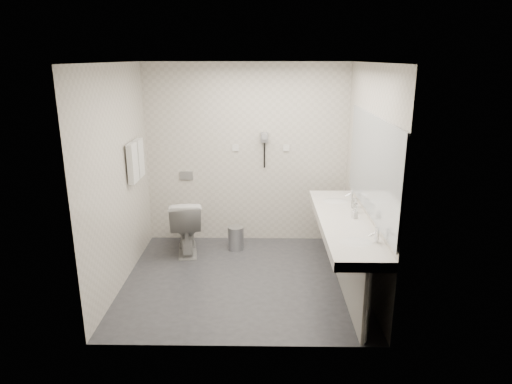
{
  "coord_description": "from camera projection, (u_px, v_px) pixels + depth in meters",
  "views": [
    {
      "loc": [
        0.23,
        -4.9,
        2.55
      ],
      "look_at": [
        0.15,
        0.15,
        1.05
      ],
      "focal_mm": 31.84,
      "sensor_mm": 36.0,
      "label": 1
    }
  ],
  "objects": [
    {
      "name": "towel_near",
      "position": [
        133.0,
        163.0,
        5.46
      ],
      "size": [
        0.07,
        0.24,
        0.48
      ],
      "primitive_type": "cube",
      "color": "silver",
      "rests_on": "towel_rail"
    },
    {
      "name": "toilet",
      "position": [
        186.0,
        225.0,
        6.11
      ],
      "size": [
        0.54,
        0.8,
        0.75
      ],
      "primitive_type": "imported",
      "rotation": [
        0.0,
        0.0,
        3.3
      ],
      "color": "silver",
      "rests_on": "floor"
    },
    {
      "name": "pedal_bin",
      "position": [
        236.0,
        238.0,
        6.24
      ],
      "size": [
        0.22,
        0.22,
        0.31
      ],
      "primitive_type": "cylinder",
      "rotation": [
        0.0,
        0.0,
        0.0
      ],
      "color": "#B2B5BA",
      "rests_on": "floor"
    },
    {
      "name": "dryer_barrel",
      "position": [
        265.0,
        136.0,
        6.13
      ],
      "size": [
        0.08,
        0.14,
        0.08
      ],
      "primitive_type": "cylinder",
      "rotation": [
        1.57,
        0.0,
        0.0
      ],
      "color": "gray",
      "rests_on": "dryer_cradle"
    },
    {
      "name": "wall_left",
      "position": [
        118.0,
        178.0,
        5.09
      ],
      "size": [
        0.0,
        2.6,
        2.6
      ],
      "primitive_type": "plane",
      "rotation": [
        1.57,
        0.0,
        1.57
      ],
      "color": "beige",
      "rests_on": "floor"
    },
    {
      "name": "dryer_cradle",
      "position": [
        265.0,
        137.0,
        6.21
      ],
      "size": [
        0.1,
        0.04,
        0.14
      ],
      "primitive_type": "cube",
      "color": "gray",
      "rests_on": "wall_back"
    },
    {
      "name": "wall_right",
      "position": [
        368.0,
        179.0,
        5.05
      ],
      "size": [
        0.0,
        2.6,
        2.6
      ],
      "primitive_type": "plane",
      "rotation": [
        1.57,
        0.0,
        -1.57
      ],
      "color": "beige",
      "rests_on": "floor"
    },
    {
      "name": "floor",
      "position": [
        243.0,
        280.0,
        5.42
      ],
      "size": [
        2.8,
        2.8,
        0.0
      ],
      "primitive_type": "plane",
      "color": "#2D2D33",
      "rests_on": "ground"
    },
    {
      "name": "soap_bottle_a",
      "position": [
        355.0,
        213.0,
        4.98
      ],
      "size": [
        0.07,
        0.07,
        0.12
      ],
      "primitive_type": "imported",
      "rotation": [
        0.0,
        0.0,
        0.42
      ],
      "color": "beige",
      "rests_on": "vanity_counter"
    },
    {
      "name": "faucet_near",
      "position": [
        377.0,
        235.0,
        4.33
      ],
      "size": [
        0.04,
        0.04,
        0.15
      ],
      "primitive_type": "cylinder",
      "color": "silver",
      "rests_on": "vanity_counter"
    },
    {
      "name": "basin_far",
      "position": [
        335.0,
        202.0,
        5.6
      ],
      "size": [
        0.4,
        0.31,
        0.05
      ],
      "primitive_type": "ellipsoid",
      "color": "silver",
      "rests_on": "vanity_counter"
    },
    {
      "name": "glass_left",
      "position": [
        356.0,
        208.0,
        5.15
      ],
      "size": [
        0.06,
        0.06,
        0.11
      ],
      "primitive_type": "cylinder",
      "rotation": [
        0.0,
        0.0,
        0.03
      ],
      "color": "silver",
      "rests_on": "vanity_counter"
    },
    {
      "name": "vanity_post_far",
      "position": [
        333.0,
        226.0,
        6.1
      ],
      "size": [
        0.06,
        0.06,
        0.75
      ],
      "primitive_type": "cylinder",
      "color": "silver",
      "rests_on": "floor"
    },
    {
      "name": "mirror",
      "position": [
        372.0,
        166.0,
        4.8
      ],
      "size": [
        0.02,
        2.2,
        1.05
      ],
      "primitive_type": "cube",
      "color": "#B2BCC6",
      "rests_on": "wall_right"
    },
    {
      "name": "wall_front",
      "position": [
        236.0,
        218.0,
        3.82
      ],
      "size": [
        2.8,
        0.0,
        2.8
      ],
      "primitive_type": "plane",
      "rotation": [
        -1.57,
        0.0,
        0.0
      ],
      "color": "beige",
      "rests_on": "floor"
    },
    {
      "name": "ceiling",
      "position": [
        241.0,
        62.0,
        4.71
      ],
      "size": [
        2.8,
        2.8,
        0.0
      ],
      "primitive_type": "plane",
      "rotation": [
        3.14,
        0.0,
        0.0
      ],
      "color": "silver",
      "rests_on": "wall_back"
    },
    {
      "name": "faucet_far",
      "position": [
        351.0,
        195.0,
        5.57
      ],
      "size": [
        0.04,
        0.04,
        0.15
      ],
      "primitive_type": "cylinder",
      "color": "silver",
      "rests_on": "vanity_counter"
    },
    {
      "name": "vanity_counter",
      "position": [
        344.0,
        223.0,
        4.99
      ],
      "size": [
        0.55,
        2.2,
        0.1
      ],
      "primitive_type": "cube",
      "color": "silver",
      "rests_on": "floor"
    },
    {
      "name": "basin_near",
      "position": [
        356.0,
        244.0,
        4.35
      ],
      "size": [
        0.4,
        0.31,
        0.05
      ],
      "primitive_type": "ellipsoid",
      "color": "silver",
      "rests_on": "vanity_counter"
    },
    {
      "name": "wall_back",
      "position": [
        246.0,
        155.0,
        6.31
      ],
      "size": [
        2.8,
        0.0,
        2.8
      ],
      "primitive_type": "plane",
      "rotation": [
        1.57,
        0.0,
        0.0
      ],
      "color": "beige",
      "rests_on": "floor"
    },
    {
      "name": "bin_lid",
      "position": [
        236.0,
        227.0,
        6.2
      ],
      "size": [
        0.22,
        0.22,
        0.02
      ],
      "primitive_type": "cylinder",
      "color": "#B2B5BA",
      "rests_on": "pedal_bin"
    },
    {
      "name": "glass_right",
      "position": [
        354.0,
        203.0,
        5.32
      ],
      "size": [
        0.07,
        0.07,
        0.11
      ],
      "primitive_type": "cylinder",
      "rotation": [
        0.0,
        0.0,
        -0.04
      ],
      "color": "silver",
      "rests_on": "vanity_counter"
    },
    {
      "name": "towel_far",
      "position": [
        139.0,
        158.0,
        5.72
      ],
      "size": [
        0.07,
        0.24,
        0.48
      ],
      "primitive_type": "cube",
      "color": "silver",
      "rests_on": "towel_rail"
    },
    {
      "name": "vanity_panel",
      "position": [
        344.0,
        259.0,
        5.11
      ],
      "size": [
        0.03,
        2.15,
        0.75
      ],
      "primitive_type": "cube",
      "color": "gray",
      "rests_on": "floor"
    },
    {
      "name": "flush_plate",
      "position": [
        186.0,
        176.0,
        6.4
      ],
      "size": [
        0.18,
        0.02,
        0.12
      ],
      "primitive_type": "cube",
      "color": "#B2B5BA",
      "rests_on": "wall_back"
    },
    {
      "name": "dryer_cord",
      "position": [
        264.0,
        155.0,
        6.27
      ],
      "size": [
        0.02,
        0.02,
        0.35
      ],
      "primitive_type": "cylinder",
      "color": "black",
      "rests_on": "dryer_cradle"
    },
    {
      "name": "switch_plate_a",
      "position": [
        236.0,
        148.0,
        6.27
      ],
      "size": [
        0.09,
        0.02,
        0.09
      ],
      "primitive_type": "cube",
      "color": "silver",
      "rests_on": "wall_back"
    },
    {
      "name": "switch_plate_b",
      "position": [
        286.0,
        148.0,
        6.26
      ],
      "size": [
        0.09,
        0.02,
        0.09
      ],
      "primitive_type": "cube",
      "color": "silver",
      "rests_on": "wall_back"
    },
    {
      "name": "towel_rail",
      "position": [
        134.0,
        143.0,
        5.53
      ],
      "size": [
        0.02,
        0.62,
        0.02
      ],
      "primitive_type": "cylinder",
      "rotation": [
        1.57,
        0.0,
        0.0
      ],
      "color": "silver",
      "rests_on": "wall_left"
    },
    {
      "name": "vanity_post_near",
      "position": [
        367.0,
        307.0,
        4.11
      ],
      "size": [
        0.06,
        0.06,
        0.75
      ],
      "primitive_type": "cylinder",
      "color": "silver",
      "rests_on": "floor"
    }
  ]
}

